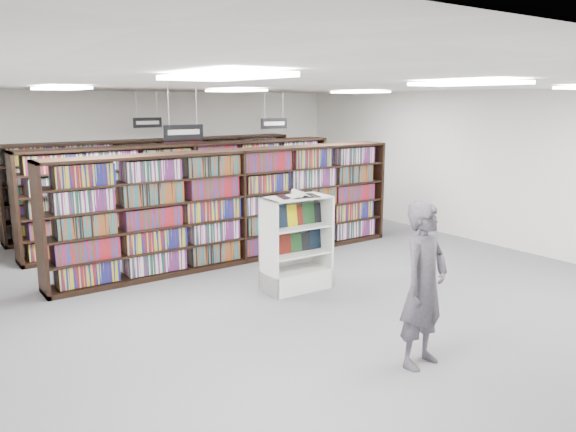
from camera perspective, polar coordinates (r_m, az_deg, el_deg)
floor at (r=9.16m, az=1.34°, el=-7.34°), size 12.00×12.00×0.00m
ceiling at (r=8.67m, az=1.44°, el=13.10°), size 10.00×12.00×0.10m
wall_back at (r=14.01m, az=-13.48°, el=5.65°), size 10.00×0.10×3.20m
wall_right at (r=12.40m, az=20.34°, el=4.52°), size 0.10×12.00×3.20m
bookshelf_row_near at (r=10.51m, az=-5.14°, el=1.01°), size 7.00×0.60×2.10m
bookshelf_row_mid at (r=12.26m, az=-9.86°, el=2.40°), size 7.00×0.60×2.10m
bookshelf_row_far at (r=13.80m, az=-12.91°, el=3.29°), size 7.00×0.60×2.10m
aisle_sign_left at (r=8.77m, az=-10.56°, el=8.52°), size 0.65×0.02×0.80m
aisle_sign_right at (r=11.99m, az=-1.43°, el=9.48°), size 0.65×0.02×0.80m
aisle_sign_center at (r=12.84m, az=-14.08°, el=9.28°), size 0.65×0.02×0.80m
troffer_front_left at (r=4.51m, az=-6.63°, el=13.94°), size 0.60×1.20×0.04m
troffer_front_center at (r=6.51m, az=17.83°, el=12.73°), size 0.60×1.20×0.04m
troffer_back_left at (r=9.21m, az=-22.11°, el=11.94°), size 0.60×1.20×0.04m
troffer_back_center at (r=10.34m, az=-5.36°, el=12.59°), size 0.60×1.20×0.04m
troffer_back_right at (r=12.12m, az=7.32°, el=12.39°), size 0.60×1.20×0.04m
endcap_display at (r=9.00m, az=0.74°, el=-4.30°), size 1.10×0.58×1.52m
open_book at (r=8.70m, az=1.02°, el=2.17°), size 0.68×0.50×0.13m
shopper at (r=6.51m, az=13.64°, el=-6.85°), size 0.76×0.56×1.90m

